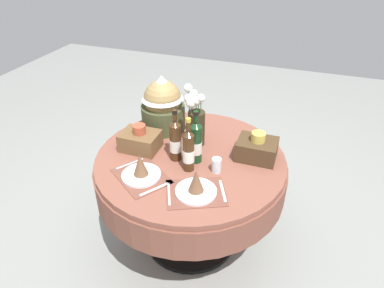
% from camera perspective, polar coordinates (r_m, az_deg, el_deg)
% --- Properties ---
extents(ground, '(8.00, 8.00, 0.00)m').
position_cam_1_polar(ground, '(2.80, -0.22, -15.05)').
color(ground, gray).
extents(dining_table, '(1.28, 1.28, 0.77)m').
position_cam_1_polar(dining_table, '(2.38, -0.25, -5.11)').
color(dining_table, brown).
rests_on(dining_table, ground).
extents(place_setting_left, '(0.43, 0.41, 0.16)m').
position_cam_1_polar(place_setting_left, '(2.11, -8.46, -4.34)').
color(place_setting_left, brown).
rests_on(place_setting_left, dining_table).
extents(place_setting_right, '(0.42, 0.38, 0.16)m').
position_cam_1_polar(place_setting_right, '(1.97, 0.67, -7.06)').
color(place_setting_right, brown).
rests_on(place_setting_right, dining_table).
extents(flower_vase, '(0.17, 0.16, 0.42)m').
position_cam_1_polar(flower_vase, '(2.33, 0.57, 4.11)').
color(flower_vase, '#332819').
rests_on(flower_vase, dining_table).
extents(wine_bottle_left, '(0.08, 0.08, 0.36)m').
position_cam_1_polar(wine_bottle_left, '(2.19, -2.76, 0.62)').
color(wine_bottle_left, '#422814').
rests_on(wine_bottle_left, dining_table).
extents(wine_bottle_centre, '(0.08, 0.08, 0.36)m').
position_cam_1_polar(wine_bottle_centre, '(2.17, 0.64, 0.32)').
color(wine_bottle_centre, '#143819').
rests_on(wine_bottle_centre, dining_table).
extents(wine_bottle_right, '(0.07, 0.07, 0.36)m').
position_cam_1_polar(wine_bottle_right, '(2.10, -0.58, -1.07)').
color(wine_bottle_right, '#422814').
rests_on(wine_bottle_right, dining_table).
extents(tumbler_near_left, '(0.06, 0.06, 0.10)m').
position_cam_1_polar(tumbler_near_left, '(2.13, 4.06, -3.53)').
color(tumbler_near_left, silver).
rests_on(tumbler_near_left, dining_table).
extents(gift_tub_back_left, '(0.32, 0.32, 0.42)m').
position_cam_1_polar(gift_tub_back_left, '(2.52, -4.88, 6.97)').
color(gift_tub_back_left, '#474C2D').
rests_on(gift_tub_back_left, dining_table).
extents(woven_basket_side_left, '(0.25, 0.19, 0.18)m').
position_cam_1_polar(woven_basket_side_left, '(2.36, -8.55, 0.64)').
color(woven_basket_side_left, brown).
rests_on(woven_basket_side_left, dining_table).
extents(woven_basket_side_right, '(0.25, 0.20, 0.19)m').
position_cam_1_polar(woven_basket_side_right, '(2.28, 10.69, -0.72)').
color(woven_basket_side_right, '#47331E').
rests_on(woven_basket_side_right, dining_table).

